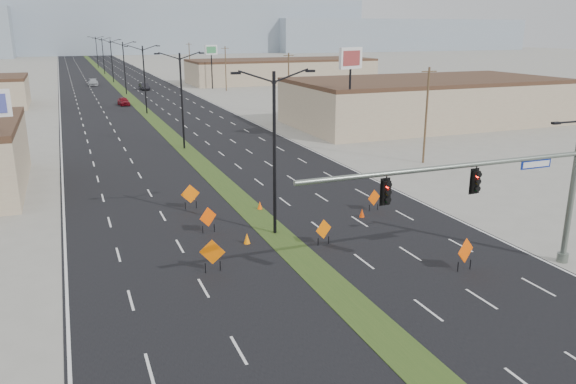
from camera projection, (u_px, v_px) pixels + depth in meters
name	position (u px, v px, depth m)	size (l,w,h in m)	color
ground	(370.00, 323.00, 24.50)	(600.00, 600.00, 0.00)	gray
road_surface	(124.00, 92.00, 113.77)	(25.00, 400.00, 0.02)	black
median_strip	(124.00, 92.00, 113.77)	(2.00, 400.00, 0.04)	#274418
building_se_near	(425.00, 103.00, 75.93)	(36.00, 18.00, 5.50)	tan
building_se_far	(281.00, 72.00, 135.44)	(44.00, 16.00, 5.00)	tan
mesa_center	(159.00, 26.00, 302.55)	(220.00, 50.00, 28.00)	#8B9BAD
mesa_east	(392.00, 35.00, 344.55)	(160.00, 50.00, 18.00)	#8B9BAD
mesa_backdrop	(18.00, 22.00, 295.08)	(140.00, 50.00, 32.00)	#8B9BAD
signal_mast	(505.00, 186.00, 27.97)	(16.30, 0.60, 8.00)	slate
streetlight_0	(274.00, 149.00, 33.70)	(5.15, 0.24, 10.02)	black
streetlight_1	(182.00, 98.00, 58.69)	(5.15, 0.24, 10.02)	black
streetlight_2	(144.00, 77.00, 83.69)	(5.15, 0.24, 10.02)	black
streetlight_3	(124.00, 66.00, 108.68)	(5.15, 0.24, 10.02)	black
streetlight_4	(112.00, 59.00, 133.68)	(5.15, 0.24, 10.02)	black
streetlight_5	(103.00, 55.00, 158.68)	(5.15, 0.24, 10.02)	black
streetlight_6	(97.00, 51.00, 183.67)	(5.15, 0.24, 10.02)	black
utility_pole_0	(426.00, 114.00, 52.59)	(1.60, 0.20, 9.00)	#4C3823
utility_pole_1	(289.00, 82.00, 83.83)	(1.60, 0.20, 9.00)	#4C3823
utility_pole_2	(226.00, 68.00, 115.08)	(1.60, 0.20, 9.00)	#4C3823
utility_pole_3	(190.00, 60.00, 146.32)	(1.60, 0.20, 9.00)	#4C3823
car_left	(124.00, 101.00, 94.20)	(1.59, 3.96, 1.35)	maroon
car_mid	(144.00, 87.00, 118.17)	(1.48, 4.25, 1.40)	black
car_far	(93.00, 82.00, 127.16)	(2.06, 5.06, 1.47)	#A2A5AB
construction_sign_0	(212.00, 253.00, 29.32)	(1.27, 0.57, 1.82)	#DB5D04
construction_sign_1	(208.00, 218.00, 35.05)	(1.18, 0.54, 1.69)	#F74D05
construction_sign_2	(190.00, 195.00, 39.70)	(1.36, 0.11, 1.80)	#FF6905
construction_sign_3	(324.00, 230.00, 33.08)	(1.15, 0.40, 1.59)	orange
construction_sign_4	(465.00, 252.00, 29.48)	(1.31, 0.50, 1.84)	#FE5405
construction_sign_5	(374.00, 198.00, 39.38)	(1.12, 0.36, 1.54)	#DF4D04
cone_0	(247.00, 238.00, 33.44)	(0.40, 0.40, 0.67)	orange
cone_1	(260.00, 205.00, 39.78)	(0.37, 0.37, 0.62)	#FF5805
cone_2	(362.00, 213.00, 38.16)	(0.37, 0.37, 0.61)	#D93B04
cone_3	(192.00, 195.00, 42.11)	(0.40, 0.40, 0.67)	#F16405
pole_sign_east_near	(351.00, 65.00, 60.67)	(3.30, 1.58, 10.47)	black
pole_sign_east_far	(211.00, 53.00, 118.56)	(2.92, 1.34, 9.13)	black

